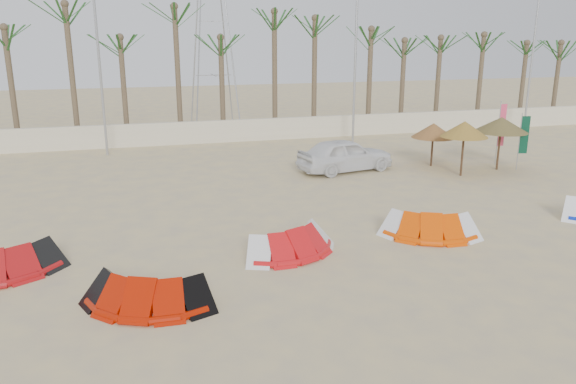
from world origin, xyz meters
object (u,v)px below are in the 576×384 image
object	(u,v)px
kite_orange	(425,222)
car	(345,155)
parasol_mid	(464,129)
kite_red_mid	(146,287)
kite_red_right	(290,238)
parasol_left	(433,130)
parasol_right	(501,125)

from	to	relation	value
kite_orange	car	xyz separation A→B (m)	(0.71, 8.79, 0.36)
kite_orange	parasol_mid	bearing A→B (deg)	50.10
kite_red_mid	car	xyz separation A→B (m)	(9.49, 11.23, 0.36)
parasol_mid	car	bearing A→B (deg)	154.36
kite_red_right	kite_orange	size ratio (longest dim) A/B	0.98
kite_red_right	parasol_left	bearing A→B (deg)	42.37
kite_red_mid	parasol_left	distance (m)	17.88
kite_red_right	parasol_left	distance (m)	13.25
parasol_right	parasol_mid	bearing A→B (deg)	-165.79
parasol_mid	parasol_right	bearing A→B (deg)	14.21
parasol_left	parasol_mid	xyz separation A→B (m)	(0.28, -2.15, 0.39)
car	kite_red_right	bearing A→B (deg)	138.61
kite_orange	parasol_right	bearing A→B (deg)	42.44
parasol_mid	car	size ratio (longest dim) A/B	0.55
parasol_right	kite_orange	bearing A→B (deg)	-137.56
parasol_right	car	bearing A→B (deg)	166.56
car	kite_orange	bearing A→B (deg)	164.37
kite_orange	car	world-z (taller)	car
kite_red_right	parasol_right	bearing A→B (deg)	30.69
kite_red_mid	kite_red_right	bearing A→B (deg)	27.82
kite_red_right	kite_orange	distance (m)	4.58
kite_red_right	parasol_left	xyz separation A→B (m)	(9.74, 8.89, 1.32)
kite_red_mid	car	world-z (taller)	car
parasol_left	parasol_right	xyz separation A→B (m)	(2.60, -1.56, 0.40)
kite_orange	parasol_left	size ratio (longest dim) A/B	1.66
kite_red_right	parasol_right	size ratio (longest dim) A/B	1.36
kite_red_right	parasol_mid	world-z (taller)	parasol_mid
kite_red_right	car	bearing A→B (deg)	59.59
kite_red_right	parasol_mid	bearing A→B (deg)	33.91
kite_red_right	parasol_right	xyz separation A→B (m)	(12.34, 7.32, 1.72)
parasol_left	parasol_mid	world-z (taller)	parasol_mid
kite_red_mid	parasol_right	distance (m)	19.18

